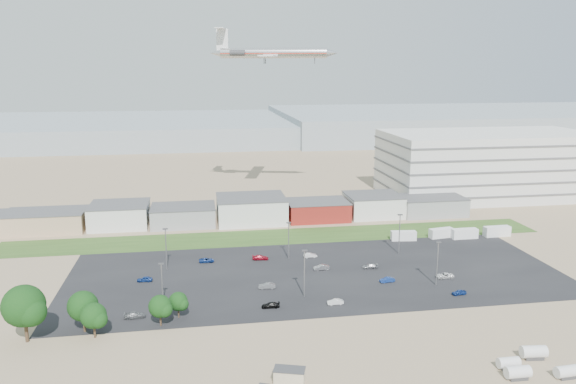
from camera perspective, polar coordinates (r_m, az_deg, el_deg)
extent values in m
plane|color=#967A5F|center=(120.28, 2.55, -11.72)|extent=(700.00, 700.00, 0.00)
cube|color=black|center=(139.34, 2.89, -8.26)|extent=(120.00, 50.00, 0.01)
cube|color=#2D4C1C|center=(168.34, -1.07, -4.56)|extent=(160.00, 16.00, 0.02)
cube|color=silver|center=(234.60, 19.64, 2.69)|extent=(80.00, 40.00, 25.00)
imported|color=silver|center=(141.23, 15.63, -8.18)|extent=(4.37, 2.17, 1.19)
imported|color=navy|center=(135.58, 10.04, -8.77)|extent=(3.73, 1.71, 1.18)
imported|color=navy|center=(132.18, 16.98, -9.72)|extent=(3.40, 1.68, 1.11)
imported|color=black|center=(120.32, -1.78, -11.41)|extent=(3.90, 1.72, 1.11)
imported|color=#595B5E|center=(130.06, -2.15, -9.49)|extent=(4.03, 1.78, 1.29)
imported|color=navy|center=(138.13, -14.36, -8.56)|extent=(3.71, 1.76, 1.23)
imported|color=maroon|center=(148.67, -2.83, -6.66)|extent=(4.37, 2.08, 1.23)
imported|color=#A5A5AA|center=(141.52, 3.41, -7.65)|extent=(3.98, 1.54, 1.29)
imported|color=navy|center=(148.16, -8.27, -6.87)|extent=(3.97, 1.90, 1.09)
imported|color=#595B5E|center=(119.74, -15.30, -11.96)|extent=(4.36, 1.97, 1.24)
imported|color=silver|center=(150.41, 2.27, -6.44)|extent=(3.57, 1.31, 1.17)
imported|color=#A5A5AA|center=(143.82, 8.32, -7.46)|extent=(4.10, 2.01, 1.15)
imported|color=silver|center=(122.18, 4.83, -11.06)|extent=(3.47, 1.22, 1.14)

